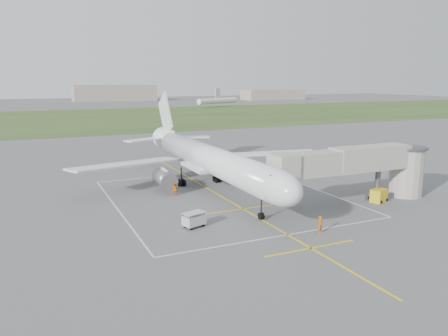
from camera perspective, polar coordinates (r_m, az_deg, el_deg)
name	(u,v)px	position (r m, az deg, el deg)	size (l,w,h in m)	color
ground	(211,190)	(62.41, -1.69, -2.95)	(700.00, 700.00, 0.00)	#555558
grass_strip	(87,119)	(187.82, -17.45, 6.17)	(700.00, 120.00, 0.02)	#324C21
apron_markings	(228,200)	(57.28, 0.59, -4.26)	(28.20, 60.00, 0.01)	yellow
airliner	(209,159)	(62.15, -1.98, 1.13)	(38.93, 46.75, 13.52)	silver
jet_bridge	(365,166)	(58.61, 17.97, 0.29)	(23.40, 5.00, 7.20)	gray
gpu_unit	(379,196)	(59.94, 19.58, -3.42)	(2.57, 2.15, 1.66)	gold
baggage_cart	(194,220)	(47.08, -3.93, -6.74)	(2.66, 2.06, 1.63)	#BDBDBD
ramp_worker_nose	(320,225)	(46.30, 12.49, -7.25)	(0.65, 0.42, 1.77)	orange
ramp_worker_wing	(175,189)	(60.05, -6.40, -2.73)	(0.86, 0.67, 1.77)	orange
distant_hangars	(34,96)	(321.15, -23.58, 8.64)	(345.00, 49.00, 12.00)	gray
distant_aircraft	(76,105)	(229.11, -18.77, 7.85)	(185.62, 40.53, 8.85)	silver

